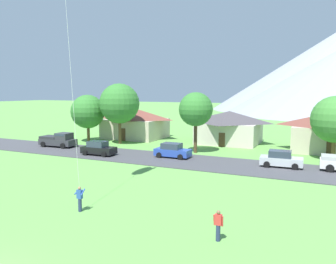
# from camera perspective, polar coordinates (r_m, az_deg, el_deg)

# --- Properties ---
(road_strip) EXTENTS (160.00, 7.57, 0.08)m
(road_strip) POSITION_cam_1_polar(r_m,az_deg,el_deg) (37.35, 3.73, -5.03)
(road_strip) COLOR #424247
(road_strip) RESTS_ON ground
(house_leftmost) EXTENTS (9.88, 8.45, 4.91)m
(house_leftmost) POSITION_cam_1_polar(r_m,az_deg,el_deg) (55.97, -5.59, 1.60)
(house_leftmost) COLOR beige
(house_leftmost) RESTS_ON ground
(house_left_center) EXTENTS (9.43, 8.59, 4.83)m
(house_left_center) POSITION_cam_1_polar(r_m,az_deg,el_deg) (51.06, 10.43, 0.94)
(house_left_center) COLOR beige
(house_left_center) RESTS_ON ground
(house_right_center) EXTENTS (9.78, 7.28, 5.14)m
(house_right_center) POSITION_cam_1_polar(r_m,az_deg,el_deg) (47.52, 26.05, 0.07)
(house_right_center) COLOR beige
(house_right_center) RESTS_ON ground
(tree_near_left) EXTENTS (4.29, 4.29, 7.69)m
(tree_near_left) POSITION_cam_1_polar(r_m,az_deg,el_deg) (42.09, 4.77, 3.85)
(tree_near_left) COLOR #4C3823
(tree_near_left) RESTS_ON ground
(tree_left_of_center) EXTENTS (5.30, 5.30, 7.32)m
(tree_left_of_center) POSITION_cam_1_polar(r_m,az_deg,el_deg) (41.89, 26.69, 1.93)
(tree_left_of_center) COLOR brown
(tree_left_of_center) RESTS_ON ground
(tree_center) EXTENTS (5.89, 5.89, 8.93)m
(tree_center) POSITION_cam_1_polar(r_m,az_deg,el_deg) (49.73, -8.31, 4.82)
(tree_center) COLOR brown
(tree_center) RESTS_ON ground
(tree_right_of_center) EXTENTS (5.17, 5.17, 7.26)m
(tree_right_of_center) POSITION_cam_1_polar(r_m,az_deg,el_deg) (52.74, -13.56, 3.40)
(tree_right_of_center) COLOR brown
(tree_right_of_center) RESTS_ON ground
(parked_car_silver_west_end) EXTENTS (4.28, 2.23, 1.68)m
(parked_car_silver_west_end) POSITION_cam_1_polar(r_m,az_deg,el_deg) (36.28, 18.76, -4.43)
(parked_car_silver_west_end) COLOR #B7BCC1
(parked_car_silver_west_end) RESTS_ON road_strip
(parked_car_black_mid_west) EXTENTS (4.25, 2.17, 1.68)m
(parked_car_black_mid_west) POSITION_cam_1_polar(r_m,az_deg,el_deg) (41.51, -11.81, -2.78)
(parked_car_black_mid_west) COLOR black
(parked_car_black_mid_west) RESTS_ON road_strip
(parked_car_blue_mid_east) EXTENTS (4.22, 2.11, 1.68)m
(parked_car_blue_mid_east) POSITION_cam_1_polar(r_m,az_deg,el_deg) (39.15, 0.77, -3.22)
(parked_car_blue_mid_east) COLOR #2847A8
(parked_car_blue_mid_east) RESTS_ON road_strip
(pickup_truck_charcoal_west_side) EXTENTS (5.28, 2.50, 1.99)m
(pickup_truck_charcoal_west_side) POSITION_cam_1_polar(r_m,az_deg,el_deg) (48.90, -18.20, -1.28)
(pickup_truck_charcoal_west_side) COLOR #333338
(pickup_truck_charcoal_west_side) RESTS_ON road_strip
(watcher_person) EXTENTS (0.56, 0.24, 1.68)m
(watcher_person) POSITION_cam_1_polar(r_m,az_deg,el_deg) (18.33, 8.59, -15.44)
(watcher_person) COLOR navy
(watcher_person) RESTS_ON ground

